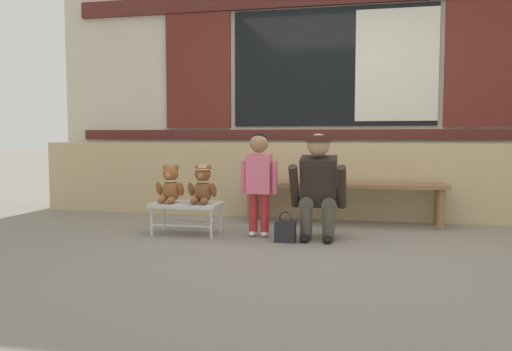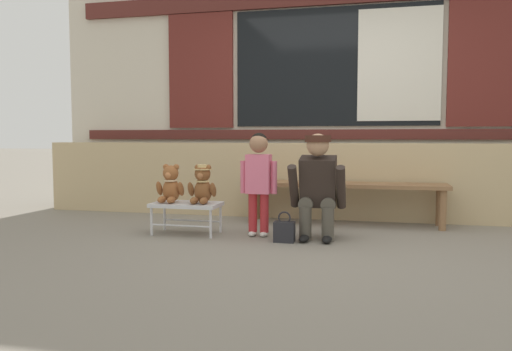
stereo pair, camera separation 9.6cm
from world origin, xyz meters
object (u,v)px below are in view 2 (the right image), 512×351
at_px(handbag_on_ground, 284,231).
at_px(small_display_bench, 186,206).
at_px(wooden_bench_long, 344,189).
at_px(teddy_bear_with_hat, 202,185).
at_px(teddy_bear_plain, 170,185).
at_px(adult_crouching, 319,186).
at_px(child_standing, 259,173).

bearing_deg(handbag_on_ground, small_display_bench, 171.23).
height_order(wooden_bench_long, small_display_bench, wooden_bench_long).
relative_size(teddy_bear_with_hat, handbag_on_ground, 1.34).
distance_m(teddy_bear_plain, teddy_bear_with_hat, 0.32).
relative_size(wooden_bench_long, handbag_on_ground, 7.72).
xyz_separation_m(wooden_bench_long, adult_crouching, (-0.17, -0.83, 0.11)).
bearing_deg(small_display_bench, child_standing, 4.71).
distance_m(teddy_bear_plain, adult_crouching, 1.41).
relative_size(teddy_bear_plain, teddy_bear_with_hat, 1.00).
bearing_deg(small_display_bench, wooden_bench_long, 32.28).
xyz_separation_m(teddy_bear_with_hat, adult_crouching, (1.09, 0.06, 0.01)).
height_order(teddy_bear_plain, teddy_bear_with_hat, same).
bearing_deg(teddy_bear_plain, small_display_bench, -0.51).
height_order(teddy_bear_plain, child_standing, child_standing).
bearing_deg(small_display_bench, teddy_bear_with_hat, 0.77).
distance_m(teddy_bear_plain, handbag_on_ground, 1.20).
relative_size(wooden_bench_long, child_standing, 2.19).
relative_size(wooden_bench_long, adult_crouching, 2.21).
bearing_deg(child_standing, adult_crouching, 0.65).
xyz_separation_m(teddy_bear_plain, adult_crouching, (1.41, 0.06, 0.02)).
bearing_deg(adult_crouching, child_standing, -179.35).
distance_m(wooden_bench_long, child_standing, 1.13).
relative_size(teddy_bear_plain, child_standing, 0.38).
distance_m(small_display_bench, teddy_bear_plain, 0.25).
xyz_separation_m(small_display_bench, adult_crouching, (1.25, 0.06, 0.21)).
relative_size(teddy_bear_plain, adult_crouching, 0.38).
xyz_separation_m(wooden_bench_long, teddy_bear_with_hat, (-1.26, -0.89, 0.10)).
distance_m(teddy_bear_with_hat, handbag_on_ground, 0.91).
bearing_deg(handbag_on_ground, teddy_bear_with_hat, 169.39).
bearing_deg(wooden_bench_long, teddy_bear_with_hat, -144.60).
height_order(wooden_bench_long, handbag_on_ground, wooden_bench_long).
bearing_deg(handbag_on_ground, adult_crouching, 37.58).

